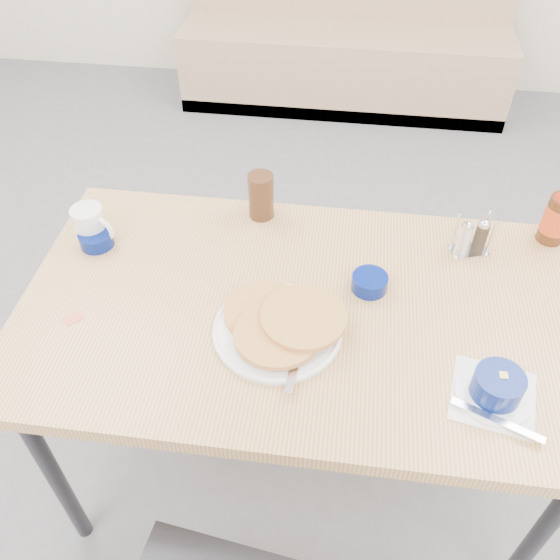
# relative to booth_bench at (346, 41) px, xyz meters

# --- Properties ---
(ground) EXTENTS (6.00, 6.00, 0.00)m
(ground) POSITION_rel_booth_bench_xyz_m (0.00, -2.78, -0.35)
(ground) COLOR slate
(ground) RESTS_ON ground
(booth_bench) EXTENTS (1.90, 0.56, 1.22)m
(booth_bench) POSITION_rel_booth_bench_xyz_m (0.00, 0.00, 0.00)
(booth_bench) COLOR tan
(booth_bench) RESTS_ON ground
(dining_table) EXTENTS (1.40, 0.80, 0.76)m
(dining_table) POSITION_rel_booth_bench_xyz_m (0.00, -2.53, 0.35)
(dining_table) COLOR tan
(dining_table) RESTS_ON ground
(pancake_plate) EXTENTS (0.31, 0.33, 0.05)m
(pancake_plate) POSITION_rel_booth_bench_xyz_m (-0.05, -2.62, 0.43)
(pancake_plate) COLOR white
(pancake_plate) RESTS_ON dining_table
(coffee_mug) EXTENTS (0.12, 0.09, 0.10)m
(coffee_mug) POSITION_rel_booth_bench_xyz_m (-0.60, -2.35, 0.46)
(coffee_mug) COLOR white
(coffee_mug) RESTS_ON dining_table
(grits_setting) EXTENTS (0.20, 0.21, 0.07)m
(grits_setting) POSITION_rel_booth_bench_xyz_m (0.43, -2.74, 0.44)
(grits_setting) COLOR white
(grits_setting) RESTS_ON dining_table
(creamer_bowl) EXTENTS (0.09, 0.09, 0.04)m
(creamer_bowl) POSITION_rel_booth_bench_xyz_m (-0.58, -2.38, 0.43)
(creamer_bowl) COLOR #041661
(creamer_bowl) RESTS_ON dining_table
(butter_bowl) EXTENTS (0.09, 0.09, 0.04)m
(butter_bowl) POSITION_rel_booth_bench_xyz_m (0.16, -2.45, 0.43)
(butter_bowl) COLOR #041661
(butter_bowl) RESTS_ON dining_table
(amber_tumbler) EXTENTS (0.08, 0.08, 0.13)m
(amber_tumbler) POSITION_rel_booth_bench_xyz_m (-0.16, -2.19, 0.48)
(amber_tumbler) COLOR #3F2414
(amber_tumbler) RESTS_ON dining_table
(condiment_caddy) EXTENTS (0.11, 0.09, 0.12)m
(condiment_caddy) POSITION_rel_booth_bench_xyz_m (0.42, -2.27, 0.45)
(condiment_caddy) COLOR silver
(condiment_caddy) RESTS_ON dining_table
(syrup_bottle) EXTENTS (0.07, 0.07, 0.19)m
(syrup_bottle) POSITION_rel_booth_bench_xyz_m (0.64, -2.19, 0.49)
(syrup_bottle) COLOR #47230F
(syrup_bottle) RESTS_ON dining_table
(sugar_wrapper) EXTENTS (0.05, 0.05, 0.00)m
(sugar_wrapper) POSITION_rel_booth_bench_xyz_m (-0.54, -2.65, 0.41)
(sugar_wrapper) COLOR #EF644F
(sugar_wrapper) RESTS_ON dining_table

